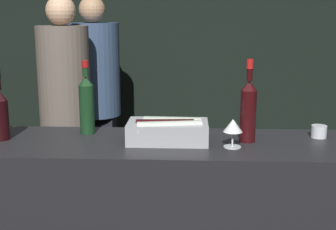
% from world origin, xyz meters
% --- Properties ---
extents(wall_back_chalkboard, '(6.40, 0.06, 2.80)m').
position_xyz_m(wall_back_chalkboard, '(0.00, 2.76, 1.40)').
color(wall_back_chalkboard, black).
rests_on(wall_back_chalkboard, ground_plane).
extents(ice_bin_with_bottles, '(0.36, 0.21, 0.11)m').
position_xyz_m(ice_bin_with_bottles, '(0.00, 0.27, 1.14)').
color(ice_bin_with_bottles, '#9EA0A5').
rests_on(ice_bin_with_bottles, bar_counter).
extents(wine_glass, '(0.08, 0.08, 0.13)m').
position_xyz_m(wine_glass, '(0.29, 0.19, 1.18)').
color(wine_glass, silver).
rests_on(wine_glass, bar_counter).
extents(candle_votive, '(0.07, 0.07, 0.06)m').
position_xyz_m(candle_votive, '(0.71, 0.38, 1.12)').
color(candle_votive, silver).
rests_on(candle_votive, bar_counter).
extents(red_wine_bottle_burgundy, '(0.07, 0.07, 0.35)m').
position_xyz_m(red_wine_bottle_burgundy, '(-0.40, 0.40, 1.24)').
color(red_wine_bottle_burgundy, '#143319').
rests_on(red_wine_bottle_burgundy, bar_counter).
extents(red_wine_bottle_black_foil, '(0.08, 0.08, 0.32)m').
position_xyz_m(red_wine_bottle_black_foil, '(-0.77, 0.27, 1.22)').
color(red_wine_bottle_black_foil, black).
rests_on(red_wine_bottle_black_foil, bar_counter).
extents(red_wine_bottle_tall, '(0.07, 0.07, 0.38)m').
position_xyz_m(red_wine_bottle_tall, '(0.36, 0.29, 1.24)').
color(red_wine_bottle_tall, black).
rests_on(red_wine_bottle_tall, bar_counter).
extents(person_in_hoodie, '(0.37, 0.37, 1.77)m').
position_xyz_m(person_in_hoodie, '(-0.81, 1.54, 0.99)').
color(person_in_hoodie, black).
rests_on(person_in_hoodie, ground_plane).
extents(person_blond_tee, '(0.42, 0.42, 1.78)m').
position_xyz_m(person_blond_tee, '(-0.68, 1.99, 0.99)').
color(person_blond_tee, black).
rests_on(person_blond_tee, ground_plane).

